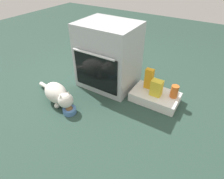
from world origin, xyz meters
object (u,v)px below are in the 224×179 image
at_px(cat, 58,94).
at_px(snack_bag, 156,88).
at_px(pantry_cabinet, 155,97).
at_px(oven, 108,56).
at_px(food_bowl, 69,110).
at_px(juice_carton, 149,79).
at_px(sauce_jar, 174,91).

bearing_deg(cat, snack_bag, 48.54).
xyz_separation_m(pantry_cabinet, snack_bag, (0.01, -0.03, 0.14)).
xyz_separation_m(oven, food_bowl, (-0.05, -0.69, -0.35)).
xyz_separation_m(oven, pantry_cabinet, (0.64, -0.02, -0.33)).
relative_size(food_bowl, cat, 0.21).
relative_size(oven, juice_carton, 3.23).
xyz_separation_m(pantry_cabinet, sauce_jar, (0.19, 0.04, 0.12)).
bearing_deg(juice_carton, food_bowl, -127.94).
distance_m(pantry_cabinet, sauce_jar, 0.23).
distance_m(cat, sauce_jar, 1.26).
xyz_separation_m(pantry_cabinet, juice_carton, (-0.12, 0.06, 0.17)).
height_order(food_bowl, snack_bag, snack_bag).
bearing_deg(cat, oven, 83.80).
xyz_separation_m(sauce_jar, snack_bag, (-0.18, -0.07, 0.02)).
distance_m(cat, snack_bag, 1.07).
relative_size(pantry_cabinet, juice_carton, 2.16).
relative_size(food_bowl, juice_carton, 0.59).
xyz_separation_m(cat, snack_bag, (0.90, 0.58, 0.07)).
height_order(pantry_cabinet, juice_carton, juice_carton).
bearing_deg(juice_carton, cat, -139.27).
height_order(sauce_jar, snack_bag, snack_bag).
xyz_separation_m(cat, juice_carton, (0.77, 0.67, 0.10)).
bearing_deg(sauce_jar, food_bowl, -140.91).
bearing_deg(juice_carton, sauce_jar, -3.58).
bearing_deg(cat, sauce_jar, 46.69).
bearing_deg(snack_bag, oven, 175.56).
distance_m(pantry_cabinet, cat, 1.08).
bearing_deg(sauce_jar, cat, -149.01).
bearing_deg(snack_bag, cat, -147.16).
relative_size(oven, snack_bag, 4.30).
bearing_deg(oven, juice_carton, 3.89).
distance_m(pantry_cabinet, juice_carton, 0.22).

